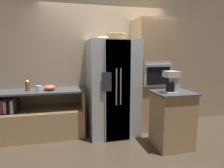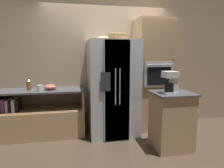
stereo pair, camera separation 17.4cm
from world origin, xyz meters
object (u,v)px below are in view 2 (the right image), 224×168
at_px(wicker_basket, 117,37).
at_px(fruit_bowl, 103,38).
at_px(wall_oven, 152,75).
at_px(bottle_tall, 29,84).
at_px(mixing_bowl, 50,87).
at_px(coffee_maker, 171,81).
at_px(refrigerator, 113,88).
at_px(mug, 40,88).

height_order(wicker_basket, fruit_bowl, wicker_basket).
bearing_deg(wall_oven, wicker_basket, -173.53).
distance_m(wicker_basket, bottle_tall, 1.84).
xyz_separation_m(mixing_bowl, coffee_maker, (1.90, -0.99, 0.19)).
bearing_deg(coffee_maker, refrigerator, 129.86).
xyz_separation_m(refrigerator, fruit_bowl, (-0.17, 0.02, 0.93)).
xyz_separation_m(fruit_bowl, mug, (-1.15, -0.02, -0.89)).
relative_size(refrigerator, wicker_basket, 4.94).
relative_size(fruit_bowl, bottle_tall, 1.01).
height_order(bottle_tall, mug, bottle_tall).
bearing_deg(bottle_tall, wall_oven, -0.35).
distance_m(bottle_tall, mug, 0.25).
relative_size(refrigerator, bottle_tall, 7.84).
bearing_deg(coffee_maker, mixing_bowl, 152.53).
height_order(refrigerator, fruit_bowl, fruit_bowl).
distance_m(wall_oven, bottle_tall, 2.38).
xyz_separation_m(refrigerator, mixing_bowl, (-1.16, 0.10, 0.04)).
xyz_separation_m(refrigerator, mug, (-1.32, -0.00, 0.04)).
height_order(wicker_basket, bottle_tall, wicker_basket).
distance_m(refrigerator, bottle_tall, 1.54).
xyz_separation_m(wall_oven, mixing_bowl, (-2.00, -0.01, -0.18)).
distance_m(refrigerator, mixing_bowl, 1.16).
height_order(refrigerator, wall_oven, wall_oven).
distance_m(wall_oven, mixing_bowl, 2.01).
height_order(bottle_tall, mixing_bowl, bottle_tall).
bearing_deg(mixing_bowl, fruit_bowl, -4.87).
bearing_deg(coffee_maker, wicker_basket, 125.51).
bearing_deg(refrigerator, fruit_bowl, 174.51).
relative_size(refrigerator, mug, 12.95).
distance_m(wicker_basket, mixing_bowl, 1.55).
relative_size(wall_oven, coffee_maker, 6.47).
height_order(fruit_bowl, mixing_bowl, fruit_bowl).
height_order(wall_oven, fruit_bowl, wall_oven).
xyz_separation_m(wicker_basket, bottle_tall, (-1.62, 0.10, -0.87)).
bearing_deg(coffee_maker, fruit_bowl, 135.30).
xyz_separation_m(refrigerator, wall_oven, (0.85, 0.11, 0.22)).
distance_m(fruit_bowl, mug, 1.45).
relative_size(bottle_tall, coffee_maker, 0.67).
bearing_deg(wicker_basket, refrigerator, -163.64).
distance_m(refrigerator, wicker_basket, 0.97).
xyz_separation_m(wall_oven, wicker_basket, (-0.76, -0.09, 0.75)).
bearing_deg(fruit_bowl, refrigerator, -5.49).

